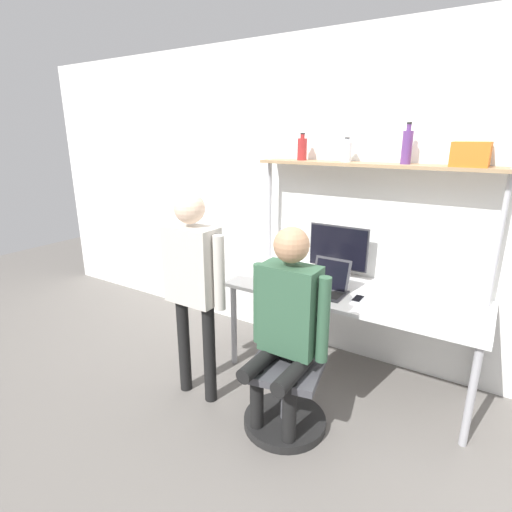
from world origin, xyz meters
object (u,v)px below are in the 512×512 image
office_chair (287,385)px  person_standing (193,274)px  monitor (338,250)px  cell_phone (358,299)px  person_seated (287,317)px  storage_box (471,154)px  laptop (329,283)px  bottle_red (302,149)px  bottle_clear (346,152)px  bottle_purple (407,147)px

office_chair → person_standing: person_standing is taller
monitor → cell_phone: size_ratio=3.35×
person_seated → storage_box: storage_box is taller
laptop → person_seated: size_ratio=0.21×
person_standing → storage_box: 2.03m
office_chair → bottle_red: size_ratio=4.24×
storage_box → person_standing: bearing=-144.9°
bottle_clear → storage_box: 0.85m
monitor → bottle_purple: (0.46, 0.01, 0.83)m
monitor → office_chair: size_ratio=0.54×
person_standing → bottle_purple: bottle_purple is taller
person_seated → bottle_purple: size_ratio=4.82×
laptop → cell_phone: (0.24, -0.02, -0.06)m
cell_phone → person_seated: bearing=-110.2°
monitor → person_seated: (0.07, -1.01, -0.18)m
office_chair → person_seated: (0.01, -0.05, 0.53)m
monitor → laptop: bearing=-78.6°
cell_phone → bottle_clear: size_ratio=0.82×
bottle_purple → storage_box: (0.41, 0.00, -0.04)m
cell_phone → office_chair: office_chair is taller
office_chair → person_seated: person_seated is taller
cell_phone → person_standing: (-0.96, -0.70, 0.22)m
monitor → person_seated: size_ratio=0.36×
laptop → person_standing: bearing=-134.8°
storage_box → bottle_purple: bearing=180.0°
laptop → person_seated: bearing=-89.8°
person_seated → person_standing: bearing=-176.2°
bottle_red → storage_box: bottle_red is taller
bottle_clear → bottle_purple: bearing=0.0°
monitor → person_seated: bearing=-86.1°
person_standing → bottle_clear: 1.50m
monitor → laptop: 0.38m
bottle_clear → bottle_red: bearing=180.0°
monitor → bottle_clear: (0.01, 0.01, 0.79)m
cell_phone → bottle_purple: bottle_purple is taller
bottle_red → person_standing: bearing=-105.2°
cell_phone → office_chair: size_ratio=0.16×
laptop → bottle_clear: 1.02m
monitor → person_standing: (-0.65, -1.06, -0.02)m
laptop → monitor: bearing=101.4°
cell_phone → storage_box: (0.56, 0.37, 1.03)m
office_chair → person_standing: size_ratio=0.60×
monitor → laptop: size_ratio=1.74×
person_seated → person_standing: size_ratio=0.90×
cell_phone → person_standing: bearing=-143.9°
storage_box → office_chair: bearing=-129.7°
bottle_red → monitor: bearing=-1.5°
person_seated → laptop: bearing=90.2°
storage_box → bottle_red: bearing=180.0°
cell_phone → bottle_purple: 1.14m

